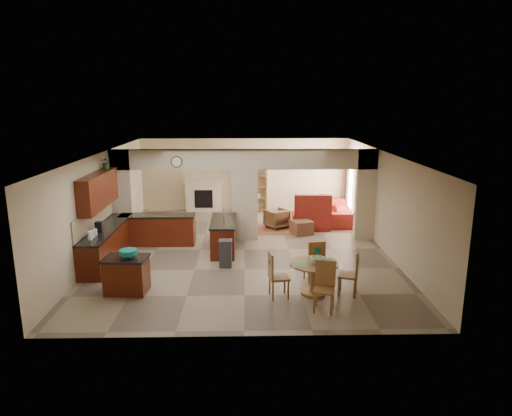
{
  "coord_description": "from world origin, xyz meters",
  "views": [
    {
      "loc": [
        0.04,
        -12.6,
        4.21
      ],
      "look_at": [
        0.33,
        0.3,
        1.17
      ],
      "focal_mm": 32.0,
      "sensor_mm": 36.0,
      "label": 1
    }
  ],
  "objects_px": {
    "kitchen_island": "(127,275)",
    "dining_table": "(314,273)",
    "sofa": "(336,210)",
    "armchair": "(277,219)"
  },
  "relations": [
    {
      "from": "dining_table",
      "to": "armchair",
      "type": "distance_m",
      "value": 5.51
    },
    {
      "from": "armchair",
      "to": "sofa",
      "type": "bearing_deg",
      "value": 171.27
    },
    {
      "from": "dining_table",
      "to": "sofa",
      "type": "bearing_deg",
      "value": 74.69
    },
    {
      "from": "sofa",
      "to": "dining_table",
      "type": "bearing_deg",
      "value": 165.6
    },
    {
      "from": "dining_table",
      "to": "sofa",
      "type": "height_order",
      "value": "sofa"
    },
    {
      "from": "kitchen_island",
      "to": "dining_table",
      "type": "distance_m",
      "value": 4.18
    },
    {
      "from": "dining_table",
      "to": "sofa",
      "type": "xyz_separation_m",
      "value": [
        1.76,
        6.44,
        -0.1
      ]
    },
    {
      "from": "sofa",
      "to": "armchair",
      "type": "distance_m",
      "value": 2.42
    },
    {
      "from": "kitchen_island",
      "to": "sofa",
      "type": "xyz_separation_m",
      "value": [
        5.94,
        6.24,
        -0.03
      ]
    },
    {
      "from": "kitchen_island",
      "to": "sofa",
      "type": "height_order",
      "value": "kitchen_island"
    }
  ]
}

